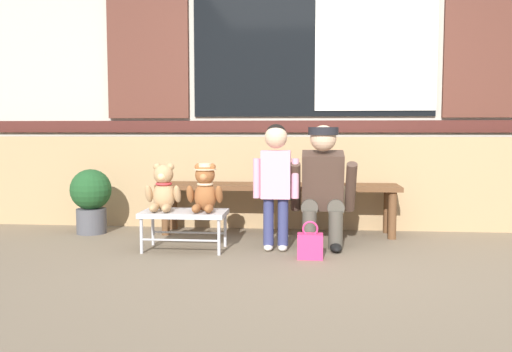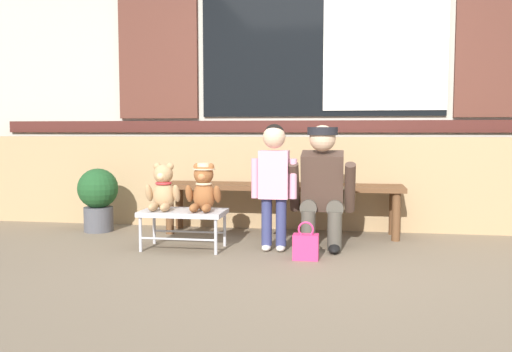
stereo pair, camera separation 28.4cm
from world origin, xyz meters
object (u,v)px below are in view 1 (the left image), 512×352
adult_crouching (324,186)px  handbag_on_ground (310,245)px  teddy_bear_with_hat (205,189)px  wooden_bench_long (278,192)px  child_standing (276,173)px  potted_plant (91,197)px  small_display_bench (184,215)px  teddy_bear_plain (163,189)px

adult_crouching → handbag_on_ground: size_ratio=3.49×
teddy_bear_with_hat → adult_crouching: bearing=13.0°
wooden_bench_long → handbag_on_ground: (0.28, -0.91, -0.28)m
child_standing → potted_plant: bearing=162.3°
adult_crouching → small_display_bench: bearing=-168.8°
small_display_bench → teddy_bear_with_hat: 0.26m
wooden_bench_long → child_standing: bearing=-88.0°
teddy_bear_with_hat → potted_plant: (-1.13, 0.58, -0.15)m
wooden_bench_long → teddy_bear_plain: 1.10m
teddy_bear_with_hat → child_standing: (0.53, 0.05, 0.12)m
teddy_bear_plain → small_display_bench: bearing=-0.5°
teddy_bear_with_hat → potted_plant: 1.29m
child_standing → teddy_bear_with_hat: bearing=-174.5°
small_display_bench → potted_plant: potted_plant is taller
wooden_bench_long → adult_crouching: bearing=-52.6°
potted_plant → child_standing: bearing=-17.7°
wooden_bench_long → child_standing: 0.70m
small_display_bench → teddy_bear_plain: (-0.16, 0.00, 0.20)m
teddy_bear_with_hat → adult_crouching: (0.90, 0.21, 0.01)m
small_display_bench → adult_crouching: size_ratio=0.67×
potted_plant → small_display_bench: bearing=-31.0°
wooden_bench_long → child_standing: (0.02, -0.66, 0.22)m
handbag_on_ground → small_display_bench: bearing=168.3°
adult_crouching → teddy_bear_with_hat: bearing=-167.0°
teddy_bear_plain → child_standing: bearing=3.5°
small_display_bench → potted_plant: (-0.97, 0.59, 0.06)m
handbag_on_ground → adult_crouching: bearing=75.5°
adult_crouching → handbag_on_ground: adult_crouching is taller
teddy_bear_plain → potted_plant: (-0.81, 0.59, -0.14)m
child_standing → handbag_on_ground: bearing=-44.0°
adult_crouching → wooden_bench_long: bearing=127.4°
adult_crouching → potted_plant: 2.07m
teddy_bear_plain → child_standing: size_ratio=0.38×
teddy_bear_with_hat → potted_plant: size_ratio=0.64×
wooden_bench_long → handbag_on_ground: 0.99m
wooden_bench_long → potted_plant: 1.65m
small_display_bench → handbag_on_ground: 0.99m
small_display_bench → adult_crouching: adult_crouching is taller
teddy_bear_plain → adult_crouching: bearing=9.7°
adult_crouching → potted_plant: bearing=169.5°
handbag_on_ground → potted_plant: potted_plant is taller
adult_crouching → handbag_on_ground: (-0.10, -0.41, -0.38)m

